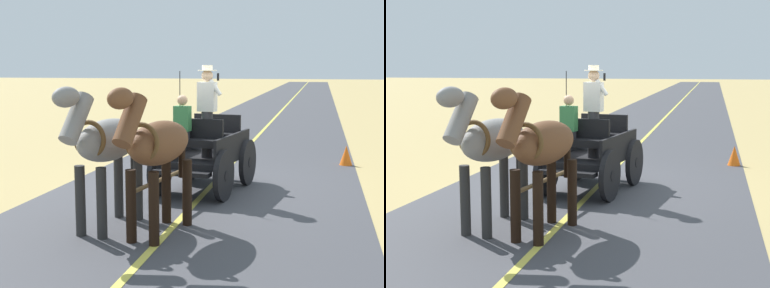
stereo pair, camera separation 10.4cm
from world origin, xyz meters
TOP-DOWN VIEW (x-y plane):
  - ground_plane at (0.00, 0.00)m, footprint 200.00×200.00m
  - road_surface at (0.00, 0.00)m, footprint 6.09×160.00m
  - road_centre_stripe at (0.00, 0.00)m, footprint 0.12×160.00m
  - horse_drawn_carriage at (0.06, 0.38)m, footprint 1.77×4.51m
  - horse_near_side at (0.11, 3.44)m, footprint 0.85×2.15m
  - horse_off_side at (0.95, 3.31)m, footprint 0.81×2.15m
  - traffic_cone at (-2.83, -3.23)m, footprint 0.32×0.32m

SIDE VIEW (x-z plane):
  - ground_plane at x=0.00m, z-range 0.00..0.00m
  - road_surface at x=0.00m, z-range 0.00..0.01m
  - road_centre_stripe at x=0.00m, z-range 0.01..0.01m
  - traffic_cone at x=-2.83m, z-range 0.00..0.50m
  - horse_drawn_carriage at x=0.06m, z-range -0.43..2.07m
  - horse_near_side at x=0.11m, z-range 0.22..2.43m
  - horse_off_side at x=0.95m, z-range 0.22..2.43m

